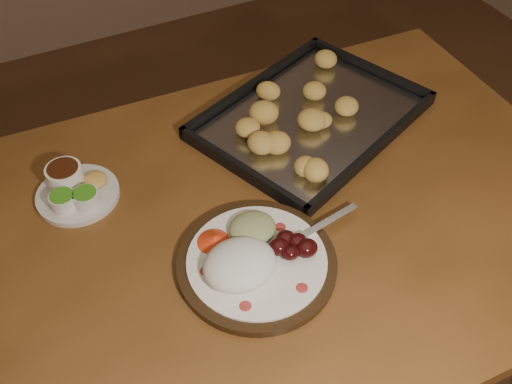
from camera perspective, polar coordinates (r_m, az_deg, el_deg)
ground at (r=1.79m, az=3.84°, el=-16.55°), size 4.00×4.00×0.00m
dining_table at (r=1.18m, az=-2.26°, el=-6.43°), size 1.54×0.96×0.75m
dinner_plate at (r=1.03m, az=-0.34°, el=-6.68°), size 0.37×0.29×0.07m
condiment_saucer at (r=1.20m, az=-17.70°, el=0.28°), size 0.17×0.17×0.06m
baking_tray at (r=1.32m, az=5.54°, el=7.65°), size 0.59×0.52×0.05m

